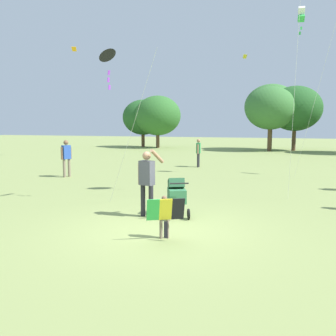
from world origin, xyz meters
The scene contains 9 objects.
ground_plane centered at (0.00, 0.00, 0.00)m, with size 120.00×120.00×0.00m, color #849351.
treeline_distant centered at (2.44, 27.22, 3.93)m, with size 31.07×7.41×6.91m.
child_with_butterfly_kite centered at (0.35, -0.69, 0.58)m, with size 0.78×0.53×0.93m.
person_adult_flyer centered at (-0.71, 0.96, 1.05)m, with size 0.65×0.53×1.82m.
stroller centered at (0.01, 1.28, 0.61)m, with size 0.81×1.11×1.03m.
kite_adult_black centered at (-2.51, 2.31, 4.45)m, with size 2.39×1.57×4.72m.
kite_blue_high centered at (3.11, 10.10, 7.28)m, with size 1.50×3.64×7.69m.
person_red_shirt centered at (-2.11, 12.33, 0.95)m, with size 0.25×0.52×1.61m.
person_sitting_far centered at (-6.96, 6.50, 1.01)m, with size 0.35×0.52×1.72m.
Camera 1 is at (2.79, -7.73, 2.44)m, focal length 38.50 mm.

